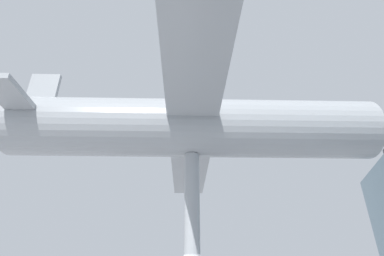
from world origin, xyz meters
TOP-DOWN VIEW (x-y plane):
  - support_pylon_central at (0.00, 0.00)m, footprint 0.51×0.51m
  - suspended_airplane at (-0.07, 0.24)m, footprint 17.21×14.44m

SIDE VIEW (x-z plane):
  - support_pylon_central at x=0.00m, z-range 0.00..5.71m
  - suspended_airplane at x=-0.07m, z-range 5.12..8.45m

